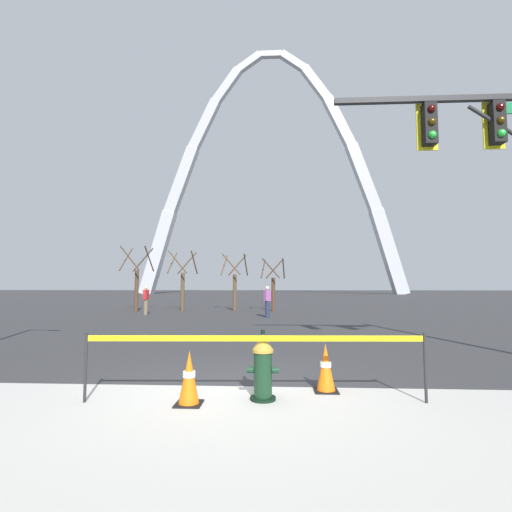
% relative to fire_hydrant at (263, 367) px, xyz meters
% --- Properties ---
extents(ground_plane, '(240.00, 240.00, 0.00)m').
position_rel_fire_hydrant_xyz_m(ground_plane, '(-0.57, 0.66, -0.47)').
color(ground_plane, '#333335').
extents(fire_hydrant, '(0.46, 0.48, 0.99)m').
position_rel_fire_hydrant_xyz_m(fire_hydrant, '(0.00, 0.00, 0.00)').
color(fire_hydrant, black).
rests_on(fire_hydrant, ground).
extents(caution_tape_barrier, '(4.76, 0.26, 0.96)m').
position_rel_fire_hydrant_xyz_m(caution_tape_barrier, '(-0.11, -0.14, 0.19)').
color(caution_tape_barrier, '#232326').
rests_on(caution_tape_barrier, ground).
extents(traffic_cone_by_hydrant, '(0.36, 0.36, 0.73)m').
position_rel_fire_hydrant_xyz_m(traffic_cone_by_hydrant, '(0.95, 0.46, -0.11)').
color(traffic_cone_by_hydrant, black).
rests_on(traffic_cone_by_hydrant, ground).
extents(traffic_cone_mid_sidewalk, '(0.36, 0.36, 0.73)m').
position_rel_fire_hydrant_xyz_m(traffic_cone_mid_sidewalk, '(-1.00, -0.27, -0.11)').
color(traffic_cone_mid_sidewalk, black).
rests_on(traffic_cone_mid_sidewalk, ground).
extents(traffic_signal_gantry, '(5.02, 0.44, 6.00)m').
position_rel_fire_hydrant_xyz_m(traffic_signal_gantry, '(5.13, 2.46, 3.60)').
color(traffic_signal_gantry, '#232326').
rests_on(traffic_signal_gantry, ground).
extents(monument_arch, '(50.05, 2.32, 47.80)m').
position_rel_fire_hydrant_xyz_m(monument_arch, '(-0.57, 64.58, 20.51)').
color(monument_arch, '#B2B5BC').
rests_on(monument_arch, ground).
extents(tree_far_left, '(1.87, 1.88, 4.05)m').
position_rel_fire_hydrant_xyz_m(tree_far_left, '(-8.49, 17.50, 1.33)').
color(tree_far_left, '#473323').
rests_on(tree_far_left, ground).
extents(tree_left_mid, '(1.77, 1.78, 3.82)m').
position_rel_fire_hydrant_xyz_m(tree_left_mid, '(-5.75, 18.17, 1.23)').
color(tree_left_mid, brown).
rests_on(tree_left_mid, ground).
extents(tree_center_left, '(1.70, 1.71, 3.67)m').
position_rel_fire_hydrant_xyz_m(tree_center_left, '(-2.48, 18.81, 1.16)').
color(tree_center_left, brown).
rests_on(tree_center_left, ground).
extents(tree_center_right, '(1.55, 1.56, 3.34)m').
position_rel_fire_hydrant_xyz_m(tree_center_right, '(0.03, 18.34, 1.01)').
color(tree_center_right, '#473323').
rests_on(tree_center_right, ground).
extents(pedestrian_walking_left, '(0.39, 0.38, 1.59)m').
position_rel_fire_hydrant_xyz_m(pedestrian_walking_left, '(-0.24, 13.66, 0.35)').
color(pedestrian_walking_left, '#232847').
rests_on(pedestrian_walking_left, ground).
extents(pedestrian_standing_center, '(0.25, 0.37, 1.59)m').
position_rel_fire_hydrant_xyz_m(pedestrian_standing_center, '(-7.02, 15.07, 0.35)').
color(pedestrian_standing_center, brown).
rests_on(pedestrian_standing_center, ground).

